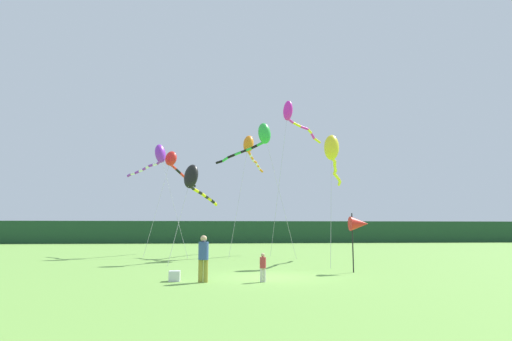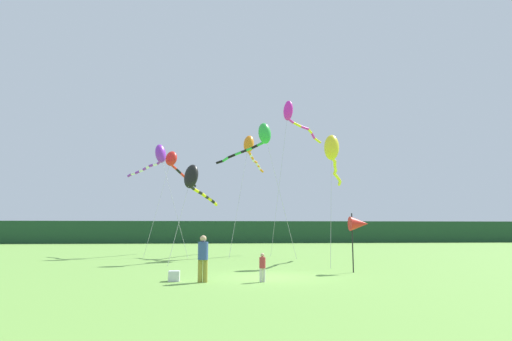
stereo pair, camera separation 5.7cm
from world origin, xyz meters
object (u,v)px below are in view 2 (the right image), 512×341
(kite_red, at_px, (174,162))
(kite_orange, at_px, (250,148))
(person_child, at_px, (262,266))
(kite_purple, at_px, (158,156))
(person_adult, at_px, (203,256))
(kite_black, at_px, (193,179))
(cooler_box, at_px, (174,276))
(kite_magenta, at_px, (292,115))
(kite_yellow, at_px, (332,152))
(kite_green, at_px, (262,136))
(banner_flag_pole, at_px, (359,224))

(kite_red, xyz_separation_m, kite_orange, (6.22, -0.37, 1.25))
(person_child, bearing_deg, kite_purple, 111.28)
(kite_purple, height_order, kite_red, kite_purple)
(person_adult, height_order, kite_black, kite_black)
(cooler_box, xyz_separation_m, kite_black, (0.12, 9.58, 4.98))
(kite_red, bearing_deg, kite_magenta, -1.55)
(kite_yellow, bearing_deg, kite_purple, 144.08)
(kite_green, bearing_deg, cooler_box, -109.43)
(cooler_box, distance_m, kite_black, 10.80)
(person_adult, height_order, kite_green, kite_green)
(banner_flag_pole, bearing_deg, cooler_box, -163.08)
(kite_purple, bearing_deg, person_child, -68.72)
(cooler_box, distance_m, banner_flag_pole, 9.10)
(kite_red, relative_size, kite_yellow, 1.08)
(kite_magenta, height_order, kite_red, kite_magenta)
(kite_yellow, bearing_deg, person_child, -122.62)
(kite_purple, xyz_separation_m, kite_black, (3.12, -6.39, -2.55))
(kite_purple, bearing_deg, person_adult, -75.91)
(person_adult, xyz_separation_m, person_child, (2.32, -0.11, -0.39))
(banner_flag_pole, distance_m, kite_red, 18.65)
(kite_green, bearing_deg, kite_black, -136.77)
(person_adult, height_order, kite_orange, kite_orange)
(banner_flag_pole, bearing_deg, kite_magenta, 92.51)
(banner_flag_pole, xyz_separation_m, kite_magenta, (-0.63, 14.34, 9.34))
(kite_magenta, height_order, kite_purple, kite_magenta)
(kite_magenta, xyz_separation_m, kite_black, (-7.72, -7.34, -6.44))
(person_child, relative_size, kite_magenta, 0.09)
(kite_purple, distance_m, kite_green, 8.30)
(kite_magenta, bearing_deg, kite_yellow, -85.08)
(kite_magenta, xyz_separation_m, kite_orange, (-3.53, -0.11, -2.91))
(kite_yellow, bearing_deg, kite_green, 118.90)
(cooler_box, distance_m, kite_magenta, 21.87)
(kite_yellow, bearing_deg, kite_red, 137.56)
(person_child, distance_m, kite_orange, 19.21)
(person_adult, xyz_separation_m, kite_magenta, (6.71, 17.41, 10.61))
(banner_flag_pole, bearing_deg, kite_purple, 130.59)
(kite_yellow, bearing_deg, person_adult, -133.17)
(person_adult, height_order, banner_flag_pole, banner_flag_pole)
(kite_red, bearing_deg, kite_yellow, -42.44)
(person_adult, distance_m, kite_black, 10.94)
(kite_purple, xyz_separation_m, kite_orange, (7.30, 0.85, 0.97))
(cooler_box, height_order, kite_green, kite_green)
(banner_flag_pole, relative_size, kite_yellow, 0.36)
(kite_yellow, xyz_separation_m, kite_orange, (-4.34, 9.29, 2.01))
(cooler_box, bearing_deg, kite_magenta, 65.12)
(person_child, xyz_separation_m, kite_orange, (0.85, 17.41, 8.08))
(kite_purple, bearing_deg, kite_yellow, -35.92)
(person_child, relative_size, kite_orange, 0.11)
(kite_yellow, bearing_deg, kite_black, 166.47)
(kite_purple, relative_size, kite_yellow, 1.12)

